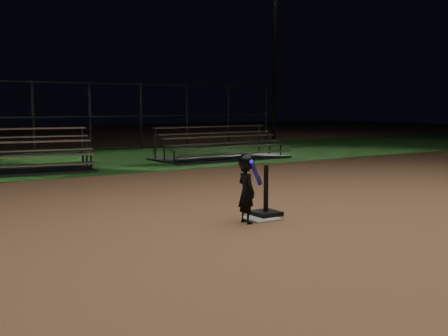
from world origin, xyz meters
TOP-DOWN VIEW (x-y plane):
  - ground at (0.00, 0.00)m, footprint 80.00×80.00m
  - grass_strip at (0.00, 10.00)m, footprint 60.00×8.00m
  - home_plate at (0.00, 0.00)m, footprint 0.45×0.45m
  - batting_tee at (0.16, 0.11)m, footprint 0.38×0.38m
  - child_batter at (-0.33, -0.09)m, footprint 0.47×0.52m
  - bleacher_left at (-2.07, 7.88)m, footprint 4.64×2.76m
  - bleacher_right at (4.36, 7.89)m, footprint 4.16×2.13m
  - backstop_fence at (0.00, 13.00)m, footprint 20.08×0.08m
  - light_pole_right at (12.00, 14.94)m, footprint 0.90×0.53m

SIDE VIEW (x-z plane):
  - ground at x=0.00m, z-range 0.00..0.00m
  - grass_strip at x=0.00m, z-range 0.00..0.01m
  - home_plate at x=0.00m, z-range 0.00..0.02m
  - batting_tee at x=0.16m, z-range -0.21..0.53m
  - bleacher_right at x=4.36m, z-range -0.29..0.71m
  - bleacher_left at x=-2.07m, z-range -0.31..0.76m
  - child_batter at x=-0.33m, z-range 0.03..1.01m
  - backstop_fence at x=0.00m, z-range 0.00..2.50m
  - light_pole_right at x=12.00m, z-range 0.80..9.10m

